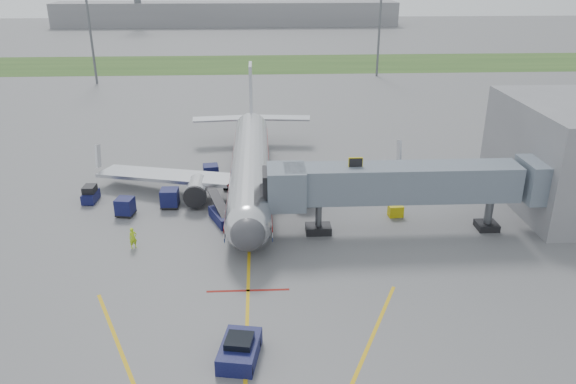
{
  "coord_description": "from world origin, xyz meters",
  "views": [
    {
      "loc": [
        1.15,
        -38.76,
        22.21
      ],
      "look_at": [
        3.44,
        6.69,
        3.2
      ],
      "focal_mm": 35.0,
      "sensor_mm": 36.0,
      "label": 1
    }
  ],
  "objects_px": {
    "airliner": "(250,165)",
    "ramp_worker": "(133,238)",
    "belt_loader": "(222,216)",
    "pushback_tug": "(240,350)",
    "baggage_tug": "(90,195)"
  },
  "relations": [
    {
      "from": "baggage_tug",
      "to": "pushback_tug",
      "type": "bearing_deg",
      "value": -57.76
    },
    {
      "from": "belt_loader",
      "to": "ramp_worker",
      "type": "bearing_deg",
      "value": -146.32
    },
    {
      "from": "baggage_tug",
      "to": "ramp_worker",
      "type": "relative_size",
      "value": 1.34
    },
    {
      "from": "airliner",
      "to": "ramp_worker",
      "type": "height_order",
      "value": "airliner"
    },
    {
      "from": "ramp_worker",
      "to": "pushback_tug",
      "type": "bearing_deg",
      "value": -89.66
    },
    {
      "from": "baggage_tug",
      "to": "ramp_worker",
      "type": "bearing_deg",
      "value": -58.13
    },
    {
      "from": "airliner",
      "to": "pushback_tug",
      "type": "xyz_separation_m",
      "value": [
        -0.38,
        -26.67,
        -2.03
      ]
    },
    {
      "from": "baggage_tug",
      "to": "airliner",
      "type": "bearing_deg",
      "value": 8.36
    },
    {
      "from": "airliner",
      "to": "belt_loader",
      "type": "bearing_deg",
      "value": -108.43
    },
    {
      "from": "pushback_tug",
      "to": "ramp_worker",
      "type": "bearing_deg",
      "value": 122.49
    },
    {
      "from": "airliner",
      "to": "pushback_tug",
      "type": "distance_m",
      "value": 26.75
    },
    {
      "from": "pushback_tug",
      "to": "baggage_tug",
      "type": "relative_size",
      "value": 1.61
    },
    {
      "from": "airliner",
      "to": "pushback_tug",
      "type": "relative_size",
      "value": 9.23
    },
    {
      "from": "airliner",
      "to": "ramp_worker",
      "type": "relative_size",
      "value": 19.84
    },
    {
      "from": "baggage_tug",
      "to": "belt_loader",
      "type": "bearing_deg",
      "value": -21.68
    }
  ]
}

